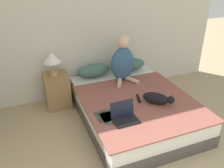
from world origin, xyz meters
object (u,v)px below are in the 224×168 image
laptop_open (125,116)px  nightstand (57,90)px  bed (133,107)px  person_sitting (123,61)px  pillow_near (94,70)px  pillow_far (130,65)px  table_lamp (52,59)px  cat_tabby (157,98)px

laptop_open → nightstand: 1.51m
bed → person_sitting: 0.80m
pillow_near → pillow_far: bearing=0.0°
nightstand → pillow_far: bearing=1.9°
table_lamp → person_sitting: bearing=-13.9°
cat_tabby → table_lamp: bearing=-177.2°
pillow_near → pillow_far: (0.70, 0.00, 0.00)m
table_lamp → laptop_open: bearing=-64.1°
nightstand → table_lamp: size_ratio=1.46×
bed → person_sitting: (0.07, 0.57, 0.55)m
person_sitting → table_lamp: 1.15m
person_sitting → table_lamp: person_sitting is taller
pillow_far → laptop_open: 1.58m
laptop_open → table_lamp: (-0.66, 1.36, 0.40)m
laptop_open → person_sitting: bearing=66.8°
bed → table_lamp: (-1.05, 0.85, 0.66)m
pillow_near → table_lamp: bearing=-177.1°
bed → pillow_near: size_ratio=3.42×
laptop_open → cat_tabby: bearing=16.7°
cat_tabby → pillow_near: bearing=160.5°
laptop_open → nightstand: laptop_open is taller
laptop_open → table_lamp: size_ratio=0.82×
pillow_near → pillow_far: same height
pillow_far → cat_tabby: (-0.14, -1.21, -0.03)m
table_lamp → pillow_near: bearing=2.9°
person_sitting → cat_tabby: size_ratio=1.60×
person_sitting → cat_tabby: (0.14, -0.90, -0.26)m
bed → cat_tabby: bearing=-57.6°
bed → laptop_open: 0.69m
pillow_near → nightstand: 0.72m
bed → nightstand: nightstand is taller
pillow_far → laptop_open: pillow_far is taller
pillow_near → table_lamp: size_ratio=1.54×
person_sitting → table_lamp: (-1.11, 0.27, 0.10)m
cat_tabby → laptop_open: (-0.59, -0.19, -0.04)m
laptop_open → table_lamp: 1.56m
laptop_open → table_lamp: table_lamp is taller
pillow_near → cat_tabby: size_ratio=1.23×
table_lamp → nightstand: bearing=-24.7°
pillow_far → nightstand: 1.40m
nightstand → person_sitting: bearing=-13.6°
pillow_far → table_lamp: size_ratio=1.54×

